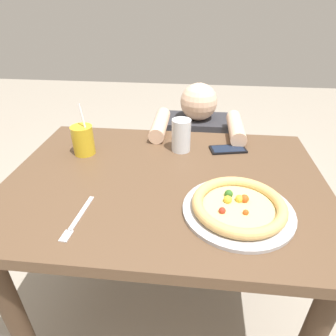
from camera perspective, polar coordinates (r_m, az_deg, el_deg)
name	(u,v)px	position (r m, az deg, el deg)	size (l,w,h in m)	color
ground_plane	(166,304)	(1.59, -0.42, -25.15)	(8.00, 8.00, 0.00)	#9E9384
dining_table	(165,204)	(1.12, -0.54, -7.14)	(1.15, 0.83, 0.75)	brown
pizza_near	(238,207)	(0.91, 13.63, -7.37)	(0.34, 0.34, 0.05)	#B7B7BC
drink_cup_colored	(83,140)	(1.24, -16.30, 5.30)	(0.09, 0.09, 0.21)	gold
water_cup_clear	(181,135)	(1.21, 2.61, 6.46)	(0.08, 0.08, 0.14)	silver
fork	(77,220)	(0.91, -17.40, -9.64)	(0.03, 0.20, 0.00)	silver
cell_phone	(228,149)	(1.26, 11.67, 3.62)	(0.16, 0.10, 0.01)	black
diner_seated	(195,169)	(1.76, 5.31, -0.15)	(0.43, 0.53, 0.92)	#333847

